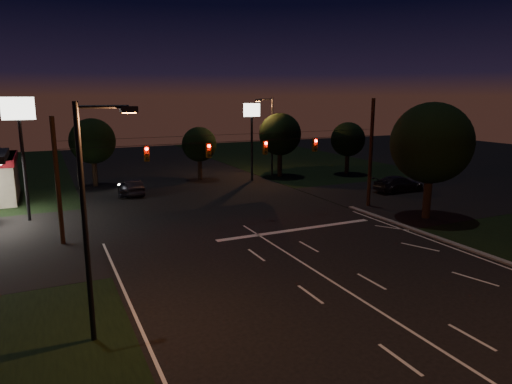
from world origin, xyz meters
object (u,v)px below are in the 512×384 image
utility_pole_right (368,206)px  car_oncoming_a (126,189)px  tree_right_near (430,144)px  car_oncoming_b (132,187)px  car_cross (399,184)px

utility_pole_right → car_oncoming_a: utility_pole_right is taller
utility_pole_right → car_oncoming_a: (-17.88, 13.12, 0.64)m
car_oncoming_a → tree_right_near: bearing=144.8°
utility_pole_right → tree_right_near: tree_right_near is taller
car_oncoming_b → car_cross: size_ratio=0.80×
car_oncoming_a → car_cross: bearing=165.9°
tree_right_near → car_cross: (4.95, 8.30, -4.90)m
utility_pole_right → car_oncoming_b: bearing=142.9°
car_cross → utility_pole_right: bearing=117.9°
tree_right_near → car_oncoming_b: tree_right_near is taller
car_oncoming_b → utility_pole_right: bearing=140.7°
car_oncoming_a → car_cross: 26.20m
tree_right_near → car_oncoming_b: size_ratio=2.05×
tree_right_near → car_cross: 10.84m
car_oncoming_a → car_oncoming_b: (0.53, -0.01, 0.07)m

